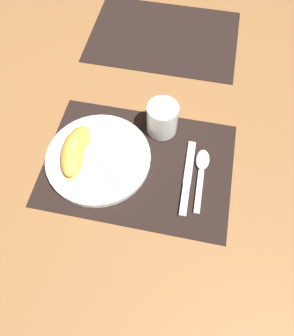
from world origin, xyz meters
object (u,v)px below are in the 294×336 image
Objects in this scene: citrus_wedge_1 at (74,149)px; citrus_wedge_2 at (72,154)px; plate at (98,158)px; juice_glass at (162,120)px; knife at (187,179)px; fork at (99,157)px; spoon at (202,168)px; citrus_wedge_0 at (76,143)px.

citrus_wedge_1 reaches higher than citrus_wedge_2.
juice_glass reaches higher than plate.
fork is (-0.22, 0.01, 0.02)m from knife.
juice_glass reaches higher than knife.
juice_glass reaches higher than citrus_wedge_2.
spoon is at bearing 6.61° from fork.
citrus_wedge_2 is (-0.06, -0.01, 0.01)m from fork.
citrus_wedge_2 is at bearing -179.07° from knife.
citrus_wedge_2 is at bearing -144.41° from juice_glass.
spoon reaches higher than knife.
fork reaches higher than knife.
juice_glass is 0.66× the size of citrus_wedge_1.
plate is 0.19m from juice_glass.
citrus_wedge_1 is (-0.00, -0.02, -0.00)m from citrus_wedge_0.
citrus_wedge_2 is at bearing -93.53° from citrus_wedge_0.
knife is at bearing -5.29° from citrus_wedge_0.
plate is 2.29× the size of citrus_wedge_0.
citrus_wedge_1 is at bearing -96.31° from citrus_wedge_0.
plate is at bearing -15.61° from citrus_wedge_0.
juice_glass is at bearing 29.45° from citrus_wedge_0.
knife is 0.05m from spoon.
spoon is (0.03, 0.04, 0.00)m from knife.
citrus_wedge_2 reaches higher than fork.
juice_glass is 0.24m from citrus_wedge_2.
citrus_wedge_2 is (-0.06, -0.01, 0.02)m from plate.
fork is at bearing 10.24° from citrus_wedge_2.
citrus_wedge_0 reaches higher than spoon.
citrus_wedge_0 is at bearing 174.71° from knife.
juice_glass is 0.50× the size of spoon.
spoon is 1.24× the size of citrus_wedge_2.
plate reaches higher than spoon.
plate is 0.22m from knife.
spoon is at bearing 1.80° from citrus_wedge_0.
citrus_wedge_2 is (-0.28, -0.00, 0.03)m from knife.
knife is at bearing -57.16° from juice_glass.
plate is 0.07m from citrus_wedge_0.
knife is 1.81× the size of citrus_wedge_0.
plate is 3.01× the size of juice_glass.
juice_glass is at bearing 32.68° from citrus_wedge_1.
plate is 1.50× the size of spoon.
juice_glass is at bearing 122.84° from knife.
spoon is 1.53× the size of citrus_wedge_0.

